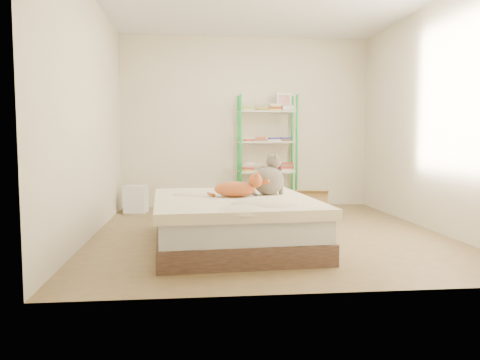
{
  "coord_description": "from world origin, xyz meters",
  "views": [
    {
      "loc": [
        -0.82,
        -5.12,
        1.04
      ],
      "look_at": [
        -0.34,
        -0.32,
        0.62
      ],
      "focal_mm": 35.0,
      "sensor_mm": 36.0,
      "label": 1
    }
  ],
  "objects": [
    {
      "name": "room",
      "position": [
        0.0,
        0.0,
        1.3
      ],
      "size": [
        3.81,
        4.21,
        2.61
      ],
      "color": "olive",
      "rests_on": "ground"
    },
    {
      "name": "bed",
      "position": [
        -0.44,
        -0.62,
        0.24
      ],
      "size": [
        1.62,
        1.97,
        0.48
      ],
      "rotation": [
        0.0,
        0.0,
        0.07
      ],
      "color": "brown",
      "rests_on": "ground"
    },
    {
      "name": "orange_cat",
      "position": [
        -0.42,
        -0.6,
        0.57
      ],
      "size": [
        0.52,
        0.34,
        0.19
      ],
      "primitive_type": null,
      "rotation": [
        0.0,
        0.0,
        -0.19
      ],
      "color": "#C85525",
      "rests_on": "bed"
    },
    {
      "name": "grey_cat",
      "position": [
        -0.06,
        -0.46,
        0.69
      ],
      "size": [
        0.48,
        0.46,
        0.42
      ],
      "primitive_type": null,
      "rotation": [
        0.0,
        0.0,
        2.18
      ],
      "color": "gray",
      "rests_on": "bed"
    },
    {
      "name": "shelf_unit",
      "position": [
        0.31,
        1.88,
        0.89
      ],
      "size": [
        0.88,
        0.36,
        1.74
      ],
      "color": "green",
      "rests_on": "ground"
    },
    {
      "name": "cardboard_box",
      "position": [
        0.78,
        1.18,
        0.16
      ],
      "size": [
        0.5,
        0.48,
        0.37
      ],
      "rotation": [
        0.0,
        0.0,
        -0.12
      ],
      "color": "#A48345",
      "rests_on": "ground"
    },
    {
      "name": "white_bin",
      "position": [
        -1.63,
        1.6,
        0.2
      ],
      "size": [
        0.37,
        0.34,
        0.38
      ],
      "rotation": [
        0.0,
        0.0,
        -0.14
      ],
      "color": "white",
      "rests_on": "ground"
    }
  ]
}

